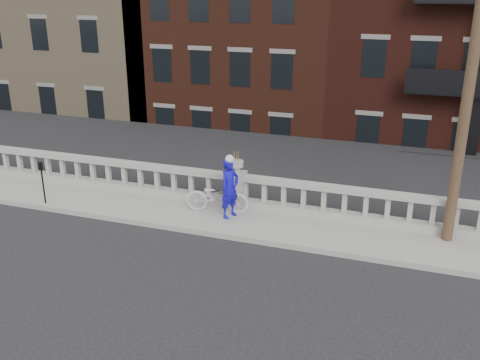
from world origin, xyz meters
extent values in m
plane|color=black|center=(0.00, 0.00, 0.00)|extent=(120.00, 120.00, 0.00)
cube|color=gray|center=(0.00, 3.00, 0.07)|extent=(32.00, 2.20, 0.15)
cube|color=gray|center=(0.00, 3.95, 0.28)|extent=(28.00, 0.34, 0.25)
cube|color=gray|center=(0.00, 3.95, 1.10)|extent=(28.00, 0.34, 0.16)
cube|color=gray|center=(0.00, 3.95, 0.70)|extent=(0.55, 0.55, 1.10)
cylinder|color=gray|center=(0.00, 3.95, 1.35)|extent=(0.24, 0.24, 0.20)
cylinder|color=gray|center=(0.00, 3.95, 1.53)|extent=(0.44, 0.44, 0.18)
cube|color=#605E59|center=(0.00, 4.30, -2.42)|extent=(36.00, 0.50, 5.15)
cube|color=black|center=(0.00, 25.95, -5.25)|extent=(80.00, 44.00, 0.50)
cube|color=#595651|center=(-2.00, 8.45, -3.00)|extent=(16.00, 7.00, 4.00)
cube|color=#8F7B5C|center=(-17.00, 20.95, 5.00)|extent=(18.00, 16.00, 20.00)
cube|color=#411C12|center=(-4.00, 19.95, 2.00)|extent=(10.00, 14.00, 14.00)
cube|color=#38150F|center=(6.00, 19.95, 2.75)|extent=(10.00, 14.00, 15.50)
cylinder|color=#422D1E|center=(6.20, 3.60, 5.15)|extent=(0.28, 0.28, 10.00)
cylinder|color=black|center=(-5.78, 2.15, 0.70)|extent=(0.05, 0.05, 1.10)
cube|color=black|center=(-5.78, 2.15, 1.38)|extent=(0.10, 0.08, 0.26)
cube|color=black|center=(-5.78, 2.10, 1.42)|extent=(0.06, 0.01, 0.08)
imported|color=beige|center=(-0.38, 3.30, 0.65)|extent=(1.99, 0.97, 1.00)
imported|color=#130BB2|center=(0.11, 3.09, 1.06)|extent=(0.66, 0.78, 1.82)
camera|label=1|loc=(5.17, -10.60, 6.69)|focal=40.00mm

